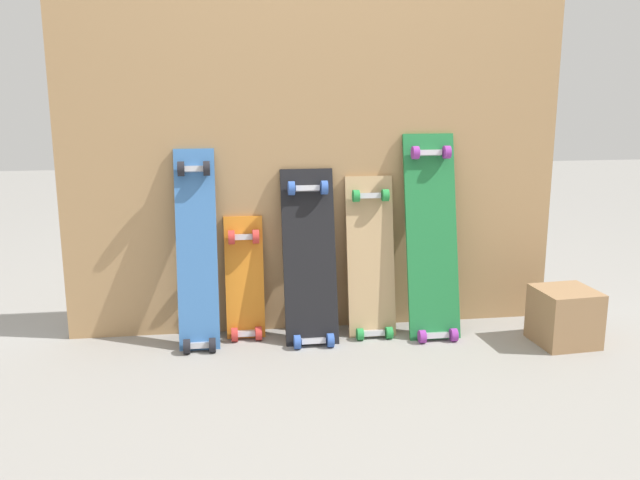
% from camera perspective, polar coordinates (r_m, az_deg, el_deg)
% --- Properties ---
extents(ground_plane, '(12.00, 12.00, 0.00)m').
position_cam_1_polar(ground_plane, '(3.33, -0.17, -7.26)').
color(ground_plane, gray).
extents(plywood_wall_panel, '(2.24, 0.04, 1.63)m').
position_cam_1_polar(plywood_wall_panel, '(3.20, -0.36, 6.99)').
color(plywood_wall_panel, tan).
rests_on(plywood_wall_panel, ground).
extents(skateboard_blue, '(0.17, 0.28, 0.91)m').
position_cam_1_polar(skateboard_blue, '(3.11, -9.83, -1.36)').
color(skateboard_blue, '#386BAD').
rests_on(skateboard_blue, ground).
extents(skateboard_orange, '(0.17, 0.16, 0.61)m').
position_cam_1_polar(skateboard_orange, '(3.21, -6.05, -3.59)').
color(skateboard_orange, orange).
rests_on(skateboard_orange, ground).
extents(skateboard_black, '(0.23, 0.29, 0.82)m').
position_cam_1_polar(skateboard_black, '(3.14, -0.82, -1.96)').
color(skateboard_black, black).
rests_on(skateboard_black, ground).
extents(skateboard_natural, '(0.22, 0.22, 0.78)m').
position_cam_1_polar(skateboard_natural, '(3.22, 4.10, -1.95)').
color(skateboard_natural, tan).
rests_on(skateboard_natural, ground).
extents(skateboard_green, '(0.23, 0.30, 0.97)m').
position_cam_1_polar(skateboard_green, '(3.23, 8.97, -0.32)').
color(skateboard_green, '#1E7238').
rests_on(skateboard_green, ground).
extents(wooden_crate, '(0.26, 0.26, 0.25)m').
position_cam_1_polar(wooden_crate, '(3.32, 19.01, -5.81)').
color(wooden_crate, '#99724C').
rests_on(wooden_crate, ground).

